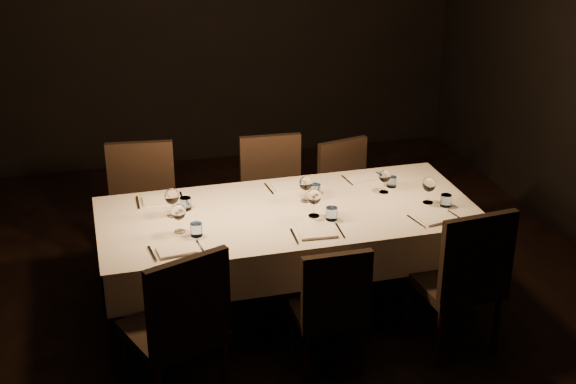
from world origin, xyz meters
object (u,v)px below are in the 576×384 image
object	(u,v)px
chair_near_left	(179,324)
chair_near_center	(331,304)
chair_far_left	(143,207)
chair_far_center	(273,195)
chair_near_right	(463,275)
dining_table	(288,221)
chair_far_right	(348,191)

from	to	relation	value
chair_near_left	chair_near_center	world-z (taller)	chair_near_left
chair_near_center	chair_near_left	bearing A→B (deg)	5.98
chair_far_left	chair_far_center	world-z (taller)	chair_far_left
chair_far_left	chair_near_right	bearing A→B (deg)	-32.51
dining_table	chair_near_left	size ratio (longest dim) A/B	2.44
chair_near_center	dining_table	bearing A→B (deg)	-85.12
chair_near_right	dining_table	bearing A→B (deg)	-45.16
chair_far_center	dining_table	bearing A→B (deg)	-93.05
chair_near_left	chair_far_left	distance (m)	1.62
dining_table	chair_far_center	xyz separation A→B (m)	(0.09, 0.76, -0.15)
chair_near_left	chair_far_left	xyz separation A→B (m)	(-0.05, 1.62, -0.01)
chair_far_center	chair_near_center	bearing A→B (deg)	-87.47
chair_near_left	chair_near_right	size ratio (longest dim) A/B	1.00
chair_near_left	chair_near_center	xyz separation A→B (m)	(0.92, 0.09, -0.07)
chair_near_center	chair_near_right	distance (m)	0.86
dining_table	chair_far_right	bearing A→B (deg)	48.31
dining_table	chair_far_left	xyz separation A→B (m)	(-0.91, 0.76, -0.13)
chair_far_left	chair_far_center	size ratio (longest dim) A/B	1.04
dining_table	chair_near_center	xyz separation A→B (m)	(0.06, -0.77, -0.20)
chair_near_center	chair_far_center	size ratio (longest dim) A/B	0.90
chair_near_center	chair_far_left	xyz separation A→B (m)	(-0.97, 1.53, 0.06)
chair_near_center	chair_far_right	size ratio (longest dim) A/B	1.00
chair_near_right	chair_far_right	size ratio (longest dim) A/B	1.16
chair_near_right	chair_far_center	world-z (taller)	chair_near_right
chair_near_center	chair_far_center	xyz separation A→B (m)	(0.02, 1.53, 0.05)
chair_near_right	chair_far_right	xyz separation A→B (m)	(-0.22, 1.56, -0.07)
chair_near_left	chair_near_center	bearing A→B (deg)	164.89
chair_near_right	chair_far_right	world-z (taller)	chair_near_right
dining_table	chair_far_center	bearing A→B (deg)	83.48
chair_near_center	chair_far_left	distance (m)	1.81
chair_near_left	chair_near_right	xyz separation A→B (m)	(1.78, 0.09, -0.00)
chair_near_left	chair_near_right	distance (m)	1.78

